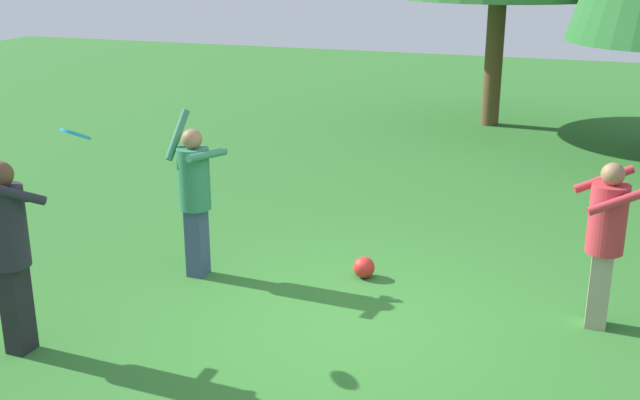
# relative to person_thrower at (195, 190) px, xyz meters

# --- Properties ---
(ground_plane) EXTENTS (40.00, 40.00, 0.00)m
(ground_plane) POSITION_rel_person_thrower_xyz_m (1.91, -0.60, -0.97)
(ground_plane) COLOR #2D6B28
(person_thrower) EXTENTS (0.58, 0.57, 1.80)m
(person_thrower) POSITION_rel_person_thrower_xyz_m (0.00, 0.00, 0.00)
(person_thrower) COLOR #38476B
(person_thrower) RESTS_ON ground_plane
(person_catcher) EXTENTS (0.70, 0.75, 1.74)m
(person_catcher) POSITION_rel_person_thrower_xyz_m (-0.68, -2.04, 0.07)
(person_catcher) COLOR black
(person_catcher) RESTS_ON ground_plane
(person_bystander) EXTENTS (0.68, 0.64, 1.60)m
(person_bystander) POSITION_rel_person_thrower_xyz_m (4.12, 0.18, -0.03)
(person_bystander) COLOR gray
(person_bystander) RESTS_ON ground_plane
(frisbee) EXTENTS (0.35, 0.34, 0.14)m
(frisbee) POSITION_rel_person_thrower_xyz_m (-0.34, -1.44, 0.89)
(frisbee) COLOR #2393D1
(ball_red) EXTENTS (0.23, 0.23, 0.23)m
(ball_red) POSITION_rel_person_thrower_xyz_m (1.73, 0.53, -0.86)
(ball_red) COLOR red
(ball_red) RESTS_ON ground_plane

